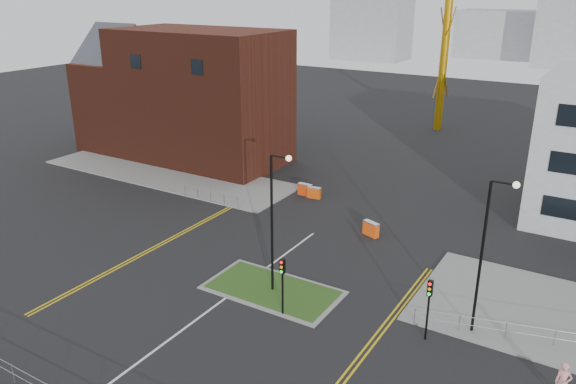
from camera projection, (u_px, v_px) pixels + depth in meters
name	position (u px, v px, depth m)	size (l,w,h in m)	color
ground	(161.00, 345.00, 30.33)	(200.00, 200.00, 0.00)	black
pavement_left	(167.00, 173.00, 57.67)	(28.00, 8.00, 0.12)	slate
island_kerb	(273.00, 290.00, 35.74)	(8.60, 4.60, 0.08)	slate
grass_island	(273.00, 290.00, 35.73)	(8.00, 4.00, 0.12)	#244517
brick_building	(180.00, 95.00, 61.55)	(24.20, 10.07, 14.24)	#461B11
streetlamp_island	(275.00, 213.00, 33.76)	(1.46, 0.36, 9.18)	black
streetlamp_right_near	(487.00, 246.00, 29.51)	(1.46, 0.36, 9.18)	black
traffic_light_island	(282.00, 276.00, 32.27)	(0.28, 0.33, 3.65)	black
traffic_light_right	(429.00, 299.00, 29.97)	(0.28, 0.33, 3.65)	black
railing_left	(211.00, 195.00, 49.84)	(6.05, 0.05, 1.10)	gray
centre_line	(186.00, 327.00, 31.93)	(0.15, 30.00, 0.01)	silver
yellow_left_a	(166.00, 240.00, 42.72)	(0.12, 24.00, 0.01)	gold
yellow_left_b	(169.00, 241.00, 42.57)	(0.12, 24.00, 0.01)	gold
yellow_right_a	(368.00, 343.00, 30.50)	(0.12, 20.00, 0.01)	gold
yellow_right_b	(374.00, 345.00, 30.35)	(0.12, 20.00, 0.01)	gold
skyline_a	(372.00, 15.00, 142.05)	(18.00, 12.00, 22.00)	gray
skyline_d	(518.00, 35.00, 144.20)	(30.00, 12.00, 12.00)	gray
pedestrian	(563.00, 382.00, 26.07)	(0.72, 0.47, 1.97)	pink
barrier_left	(305.00, 189.00, 51.65)	(1.34, 0.46, 1.13)	red
barrier_mid	(314.00, 192.00, 50.99)	(1.29, 0.57, 1.05)	#CC480B
barrier_right	(371.00, 228.00, 43.37)	(1.43, 0.90, 1.14)	#FD4F0E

